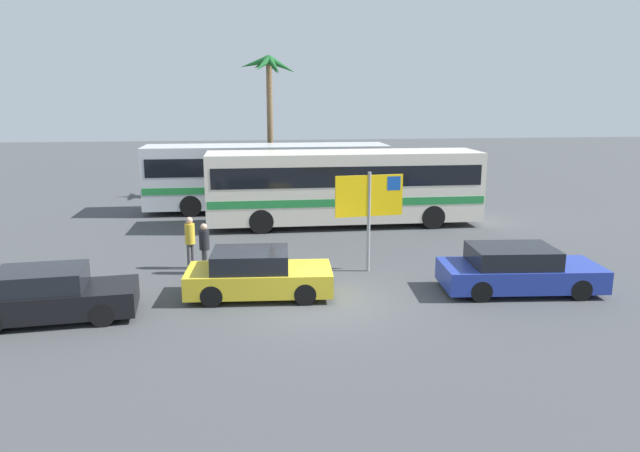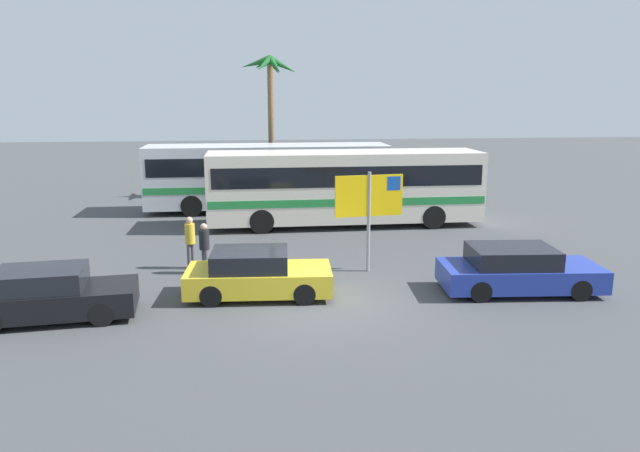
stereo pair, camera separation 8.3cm
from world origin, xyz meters
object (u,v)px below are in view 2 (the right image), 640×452
Objects in this scene: car_blue at (518,270)px; ferry_sign at (370,200)px; pedestrian_crossing_lot at (204,244)px; car_black at (49,295)px; bus_front_coach at (345,184)px; bus_rear_coach at (268,174)px; car_yellow at (257,274)px; pedestrian_near_sign at (190,238)px.

ferry_sign is at bearing 150.90° from car_blue.
pedestrian_crossing_lot reaches higher than car_blue.
car_black is at bearing -162.47° from pedestrian_crossing_lot.
car_blue is at bearing -44.70° from pedestrian_crossing_lot.
bus_front_coach is 2.53× the size of car_blue.
ferry_sign is at bearing 14.29° from car_black.
ferry_sign is 1.98× the size of pedestrian_crossing_lot.
bus_rear_coach is at bearing 50.24° from pedestrian_crossing_lot.
car_black is at bearing -163.96° from car_yellow.
pedestrian_near_sign is at bearing 47.84° from car_black.
car_black is (-5.96, -13.96, -1.15)m from bus_rear_coach.
bus_rear_coach is 15.22m from car_black.
car_yellow is 3.68m from pedestrian_near_sign.
bus_rear_coach is 2.53× the size of car_blue.
bus_rear_coach is 6.80× the size of pedestrian_near_sign.
bus_front_coach is at bearing -50.66° from bus_rear_coach.
pedestrian_crossing_lot reaches higher than car_yellow.
ferry_sign is 0.77× the size of car_black.
pedestrian_crossing_lot is (-5.51, -6.58, -0.84)m from bus_front_coach.
bus_front_coach is 6.97m from ferry_sign.
car_blue is at bearing -2.56° from car_black.
pedestrian_crossing_lot is at bearing 38.99° from car_black.
car_blue is 1.12× the size of car_yellow.
bus_rear_coach is at bearing -71.04° from pedestrian_near_sign.
bus_front_coach is at bearing 80.90° from ferry_sign.
car_yellow is (5.18, 1.15, 0.00)m from car_black.
pedestrian_near_sign reaches higher than pedestrian_crossing_lot.
ferry_sign is 0.70× the size of car_blue.
pedestrian_crossing_lot is (-2.36, -10.43, -0.84)m from bus_rear_coach.
car_blue is (3.50, -9.46, -1.15)m from bus_front_coach.
pedestrian_near_sign reaches higher than car_yellow.
car_yellow is at bearing -179.41° from car_blue.
car_blue is at bearing -165.04° from pedestrian_near_sign.
bus_front_coach is at bearing 23.05° from pedestrian_crossing_lot.
car_yellow is 2.41× the size of pedestrian_near_sign.
pedestrian_near_sign reaches higher than car_black.
car_black is at bearing -132.01° from bus_front_coach.
pedestrian_crossing_lot is (3.59, 3.53, 0.31)m from car_black.
pedestrian_near_sign is (3.10, 4.16, 0.37)m from car_black.
bus_rear_coach is (-3.15, 3.84, 0.00)m from bus_front_coach.
bus_front_coach is 13.66m from car_black.
car_yellow is 2.54× the size of pedestrian_crossing_lot.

